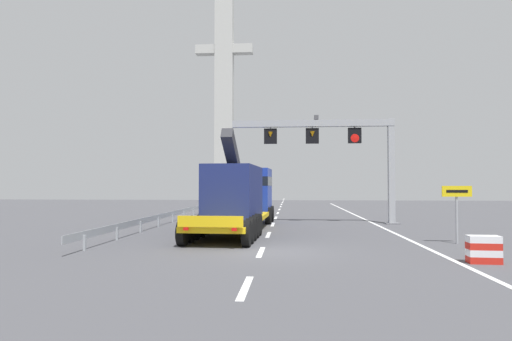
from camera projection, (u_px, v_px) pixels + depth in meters
The scene contains 9 objects.
ground at pixel (272, 251), 16.86m from camera, with size 112.00×112.00×0.00m, color #4C4C51.
lane_markings at pixel (279, 209), 45.46m from camera, with size 0.20×71.94×0.01m.
edge_line_right at pixel (375, 224), 28.34m from camera, with size 0.20×63.00×0.01m, color silver.
overhead_lane_gantry at pixel (335, 140), 29.13m from camera, with size 10.92×0.90×7.18m.
heavy_haul_truck_yellow at pixel (241, 195), 25.60m from camera, with size 3.54×14.15×5.30m.
exit_sign_yellow at pixel (457, 201), 19.09m from camera, with size 1.26×0.15×2.51m.
crash_barrier_striped at pixel (484, 249), 14.32m from camera, with size 1.03×0.55×0.90m.
guardrail_left at pixel (183, 211), 33.02m from camera, with size 0.13×35.27×0.76m.
bridge_pylon_distant at pixel (224, 76), 69.02m from camera, with size 9.00×2.00×38.39m.
Camera 1 is at (0.72, -16.95, 2.56)m, focal length 30.88 mm.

